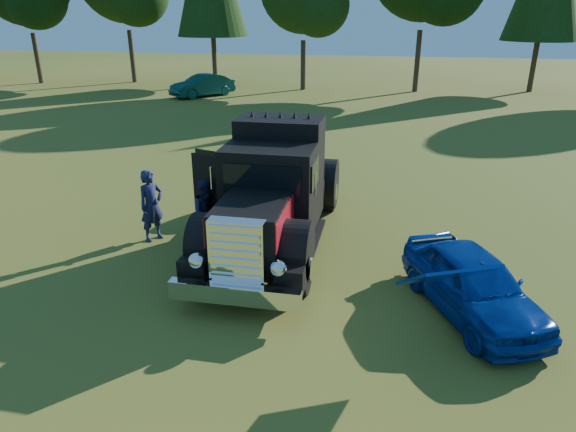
% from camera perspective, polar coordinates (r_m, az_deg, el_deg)
% --- Properties ---
extents(ground, '(120.00, 120.00, 0.00)m').
position_cam_1_polar(ground, '(10.14, -3.48, -10.38)').
color(ground, '#364F17').
rests_on(ground, ground).
extents(diamond_t_truck, '(3.32, 7.16, 3.00)m').
position_cam_1_polar(diamond_t_truck, '(12.21, -1.70, 2.14)').
color(diamond_t_truck, black).
rests_on(diamond_t_truck, ground).
extents(hotrod_coupe, '(2.89, 4.19, 1.89)m').
position_cam_1_polar(hotrod_coupe, '(10.34, 19.81, -7.04)').
color(hotrod_coupe, '#0F08B3').
rests_on(hotrod_coupe, ground).
extents(spectator_near, '(0.71, 0.79, 1.81)m').
position_cam_1_polar(spectator_near, '(13.15, -14.93, 1.12)').
color(spectator_near, navy).
rests_on(spectator_near, ground).
extents(spectator_far, '(1.02, 1.00, 1.66)m').
position_cam_1_polar(spectator_far, '(12.62, -8.95, 0.37)').
color(spectator_far, navy).
rests_on(spectator_far, ground).
extents(distant_teal_car, '(3.89, 4.34, 1.43)m').
position_cam_1_polar(distant_teal_car, '(35.79, -9.48, 14.11)').
color(distant_teal_car, '#0A383C').
rests_on(distant_teal_car, ground).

